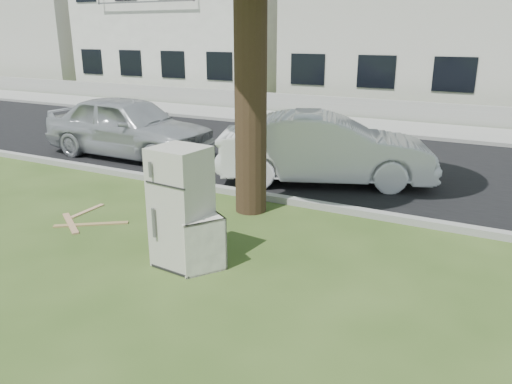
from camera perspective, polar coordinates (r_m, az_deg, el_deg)
The scene contains 16 objects.
ground at distance 7.20m, azimuth -4.61°, elevation -6.91°, with size 120.00×120.00×0.00m, color #324B1A.
road at distance 12.40m, azimuth 10.33°, elevation 3.51°, with size 120.00×7.00×0.01m, color black.
kerb_near at distance 9.21m, azimuth 3.53°, elevation -1.27°, with size 120.00×0.18×0.12m, color gray.
kerb_far at distance 15.75m, azimuth 14.33°, elevation 6.25°, with size 120.00×0.18×0.12m, color gray.
sidewalk at distance 17.14m, azimuth 15.51°, elevation 7.08°, with size 120.00×2.80×0.01m, color gray.
low_wall at distance 18.64m, azimuth 16.71°, elevation 8.87°, with size 120.00×0.15×0.70m, color gray.
townhouse_left at distance 27.77m, azimuth -6.64°, elevation 18.76°, with size 10.20×8.16×7.04m.
townhouse_center at distance 23.29m, azimuth 20.08°, elevation 18.56°, with size 11.22×8.16×7.44m.
filler_left at distance 37.75m, azimuth -24.82°, elevation 16.54°, with size 16.00×9.00×6.40m, color beige.
fridge at distance 6.63m, azimuth -8.52°, elevation -1.75°, with size 0.67×0.62×1.62m, color silver.
cabinet at distance 6.84m, azimuth -7.22°, elevation -5.05°, with size 0.93×0.58×0.73m, color silver.
plank_a at distance 8.59m, azimuth -18.32°, elevation -3.52°, with size 1.18×0.10×0.02m, color olive.
plank_b at distance 8.75m, azimuth -20.44°, elevation -3.36°, with size 1.01×0.10×0.02m, color tan.
plank_c at distance 9.26m, azimuth -18.70°, elevation -2.05°, with size 0.76×0.09×0.02m, color tan.
car_center at distance 10.40m, azimuth 7.92°, elevation 4.93°, with size 1.52×4.37×1.44m, color silver.
car_left at distance 12.95m, azimuth -14.34°, elevation 7.28°, with size 1.80×4.48×1.53m, color #A3A6AA.
Camera 1 is at (3.55, -5.50, 3.00)m, focal length 35.00 mm.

